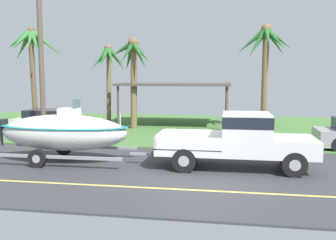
# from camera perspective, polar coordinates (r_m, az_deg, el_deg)

# --- Properties ---
(ground) EXTENTS (36.00, 22.00, 0.11)m
(ground) POSITION_cam_1_polar(r_m,az_deg,el_deg) (20.69, 5.87, -2.25)
(ground) COLOR #38383D
(pickup_truck_towing) EXTENTS (5.60, 2.03, 1.92)m
(pickup_truck_towing) POSITION_cam_1_polar(r_m,az_deg,el_deg) (13.20, 11.65, -2.74)
(pickup_truck_towing) COLOR silver
(pickup_truck_towing) RESTS_ON ground
(boat_on_trailer) EXTENTS (6.20, 2.34, 2.35)m
(boat_on_trailer) POSITION_cam_1_polar(r_m,az_deg,el_deg) (14.55, -15.64, -1.77)
(boat_on_trailer) COLOR gray
(boat_on_trailer) RESTS_ON ground
(parked_sedan_near) EXTENTS (4.70, 1.87, 1.38)m
(parked_sedan_near) POSITION_cam_1_polar(r_m,az_deg,el_deg) (21.36, -16.78, -0.36)
(parked_sedan_near) COLOR beige
(parked_sedan_near) RESTS_ON ground
(carport_awning) EXTENTS (6.93, 4.65, 2.75)m
(carport_awning) POSITION_cam_1_polar(r_m,az_deg,el_deg) (23.97, 1.23, 5.32)
(carport_awning) COLOR #4C4238
(carport_awning) RESTS_ON ground
(palm_tree_near_left) EXTENTS (3.15, 2.97, 6.05)m
(palm_tree_near_left) POSITION_cam_1_polar(r_m,az_deg,el_deg) (23.62, -19.97, 10.17)
(palm_tree_near_left) COLOR brown
(palm_tree_near_left) RESTS_ON ground
(palm_tree_near_right) EXTENTS (2.38, 2.69, 5.29)m
(palm_tree_near_right) POSITION_cam_1_polar(r_m,az_deg,el_deg) (25.41, -9.04, 8.57)
(palm_tree_near_right) COLOR brown
(palm_tree_near_right) RESTS_ON ground
(palm_tree_mid) EXTENTS (3.26, 3.33, 6.18)m
(palm_tree_mid) POSITION_cam_1_polar(r_m,az_deg,el_deg) (22.60, 14.55, 10.27)
(palm_tree_mid) COLOR brown
(palm_tree_mid) RESTS_ON ground
(palm_tree_far_left) EXTENTS (2.62, 2.73, 5.48)m
(palm_tree_far_left) POSITION_cam_1_polar(r_m,az_deg,el_deg) (22.69, -5.40, 8.69)
(palm_tree_far_left) COLOR brown
(palm_tree_far_left) RESTS_ON ground
(utility_pole) EXTENTS (0.24, 1.80, 8.34)m
(utility_pole) POSITION_cam_1_polar(r_m,az_deg,el_deg) (18.88, -18.76, 9.79)
(utility_pole) COLOR brown
(utility_pole) RESTS_ON ground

